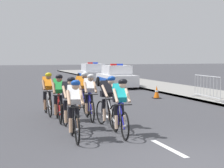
{
  "coord_description": "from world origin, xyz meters",
  "views": [
    {
      "loc": [
        -3.8,
        -5.74,
        2.09
      ],
      "look_at": [
        0.32,
        6.1,
        1.1
      ],
      "focal_mm": 56.51,
      "sensor_mm": 36.0,
      "label": 1
    }
  ],
  "objects_px": {
    "cyclist_second": "(120,106)",
    "cyclist_sixth": "(89,96)",
    "cyclist_fifth": "(58,97)",
    "police_car_second": "(93,73)",
    "cyclist_eighth": "(82,92)",
    "cyclist_fourth": "(108,101)",
    "cyclist_lead": "(74,109)",
    "traffic_cone_near": "(157,92)",
    "cyclist_seventh": "(48,93)",
    "crowd_barrier_rear": "(207,87)",
    "cyclist_third": "(69,102)",
    "police_car_nearest": "(116,77)"
  },
  "relations": [
    {
      "from": "cyclist_lead",
      "to": "cyclist_seventh",
      "type": "relative_size",
      "value": 1.0
    },
    {
      "from": "cyclist_third",
      "to": "cyclist_fifth",
      "type": "distance_m",
      "value": 1.39
    },
    {
      "from": "cyclist_fifth",
      "to": "police_car_second",
      "type": "height_order",
      "value": "police_car_second"
    },
    {
      "from": "cyclist_lead",
      "to": "cyclist_fourth",
      "type": "distance_m",
      "value": 1.8
    },
    {
      "from": "police_car_nearest",
      "to": "crowd_barrier_rear",
      "type": "height_order",
      "value": "police_car_nearest"
    },
    {
      "from": "cyclist_second",
      "to": "cyclist_third",
      "type": "relative_size",
      "value": 1.0
    },
    {
      "from": "cyclist_third",
      "to": "police_car_second",
      "type": "relative_size",
      "value": 0.38
    },
    {
      "from": "cyclist_lead",
      "to": "cyclist_third",
      "type": "height_order",
      "value": "same"
    },
    {
      "from": "police_car_second",
      "to": "cyclist_sixth",
      "type": "bearing_deg",
      "value": -106.38
    },
    {
      "from": "cyclist_eighth",
      "to": "police_car_nearest",
      "type": "distance_m",
      "value": 11.11
    },
    {
      "from": "cyclist_third",
      "to": "police_car_nearest",
      "type": "xyz_separation_m",
      "value": [
        5.95,
        12.5,
        -0.11
      ]
    },
    {
      "from": "cyclist_fifth",
      "to": "cyclist_eighth",
      "type": "xyz_separation_m",
      "value": [
        1.07,
        1.15,
        0.0
      ]
    },
    {
      "from": "crowd_barrier_rear",
      "to": "cyclist_second",
      "type": "bearing_deg",
      "value": -139.39
    },
    {
      "from": "cyclist_third",
      "to": "cyclist_fourth",
      "type": "bearing_deg",
      "value": -2.28
    },
    {
      "from": "cyclist_third",
      "to": "crowd_barrier_rear",
      "type": "height_order",
      "value": "cyclist_third"
    },
    {
      "from": "cyclist_seventh",
      "to": "police_car_second",
      "type": "relative_size",
      "value": 0.38
    },
    {
      "from": "cyclist_fourth",
      "to": "traffic_cone_near",
      "type": "xyz_separation_m",
      "value": [
        4.55,
        5.95,
        -0.48
      ]
    },
    {
      "from": "cyclist_third",
      "to": "cyclist_sixth",
      "type": "bearing_deg",
      "value": 53.45
    },
    {
      "from": "cyclist_second",
      "to": "cyclist_fifth",
      "type": "relative_size",
      "value": 1.0
    },
    {
      "from": "cyclist_second",
      "to": "cyclist_third",
      "type": "xyz_separation_m",
      "value": [
        -1.07,
        1.27,
        0.0
      ]
    },
    {
      "from": "traffic_cone_near",
      "to": "cyclist_fourth",
      "type": "bearing_deg",
      "value": -127.41
    },
    {
      "from": "cyclist_third",
      "to": "traffic_cone_near",
      "type": "bearing_deg",
      "value": 46.04
    },
    {
      "from": "police_car_nearest",
      "to": "crowd_barrier_rear",
      "type": "xyz_separation_m",
      "value": [
        1.49,
        -8.31,
        -0.03
      ]
    },
    {
      "from": "cyclist_fourth",
      "to": "cyclist_third",
      "type": "bearing_deg",
      "value": 177.72
    },
    {
      "from": "traffic_cone_near",
      "to": "cyclist_eighth",
      "type": "bearing_deg",
      "value": -144.15
    },
    {
      "from": "cyclist_eighth",
      "to": "cyclist_fourth",
      "type": "bearing_deg",
      "value": -87.5
    },
    {
      "from": "cyclist_second",
      "to": "traffic_cone_near",
      "type": "relative_size",
      "value": 2.69
    },
    {
      "from": "cyclist_eighth",
      "to": "cyclist_sixth",
      "type": "bearing_deg",
      "value": -93.22
    },
    {
      "from": "cyclist_third",
      "to": "cyclist_eighth",
      "type": "height_order",
      "value": "same"
    },
    {
      "from": "cyclist_lead",
      "to": "police_car_nearest",
      "type": "relative_size",
      "value": 0.38
    },
    {
      "from": "cyclist_fifth",
      "to": "crowd_barrier_rear",
      "type": "distance_m",
      "value": 7.99
    },
    {
      "from": "cyclist_lead",
      "to": "cyclist_fifth",
      "type": "height_order",
      "value": "same"
    },
    {
      "from": "police_car_nearest",
      "to": "cyclist_third",
      "type": "bearing_deg",
      "value": -115.44
    },
    {
      "from": "cyclist_second",
      "to": "traffic_cone_near",
      "type": "height_order",
      "value": "cyclist_second"
    },
    {
      "from": "cyclist_fourth",
      "to": "traffic_cone_near",
      "type": "bearing_deg",
      "value": 52.59
    },
    {
      "from": "crowd_barrier_rear",
      "to": "traffic_cone_near",
      "type": "relative_size",
      "value": 3.62
    },
    {
      "from": "cyclist_eighth",
      "to": "police_car_second",
      "type": "bearing_deg",
      "value": 72.64
    },
    {
      "from": "cyclist_lead",
      "to": "cyclist_eighth",
      "type": "bearing_deg",
      "value": 72.91
    },
    {
      "from": "cyclist_fourth",
      "to": "police_car_nearest",
      "type": "relative_size",
      "value": 0.38
    },
    {
      "from": "traffic_cone_near",
      "to": "cyclist_third",
      "type": "bearing_deg",
      "value": -133.96
    },
    {
      "from": "cyclist_fifth",
      "to": "police_car_second",
      "type": "bearing_deg",
      "value": 70.46
    },
    {
      "from": "cyclist_seventh",
      "to": "crowd_barrier_rear",
      "type": "height_order",
      "value": "cyclist_seventh"
    },
    {
      "from": "cyclist_seventh",
      "to": "police_car_second",
      "type": "xyz_separation_m",
      "value": [
        6.13,
        15.56,
        -0.11
      ]
    },
    {
      "from": "cyclist_second",
      "to": "cyclist_sixth",
      "type": "relative_size",
      "value": 1.0
    },
    {
      "from": "police_car_second",
      "to": "cyclist_eighth",
      "type": "bearing_deg",
      "value": -107.36
    },
    {
      "from": "cyclist_lead",
      "to": "police_car_second",
      "type": "relative_size",
      "value": 0.38
    },
    {
      "from": "crowd_barrier_rear",
      "to": "cyclist_third",
      "type": "bearing_deg",
      "value": -150.61
    },
    {
      "from": "cyclist_seventh",
      "to": "cyclist_eighth",
      "type": "height_order",
      "value": "same"
    },
    {
      "from": "cyclist_fifth",
      "to": "cyclist_lead",
      "type": "bearing_deg",
      "value": -92.31
    },
    {
      "from": "cyclist_lead",
      "to": "cyclist_seventh",
      "type": "height_order",
      "value": "same"
    }
  ]
}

